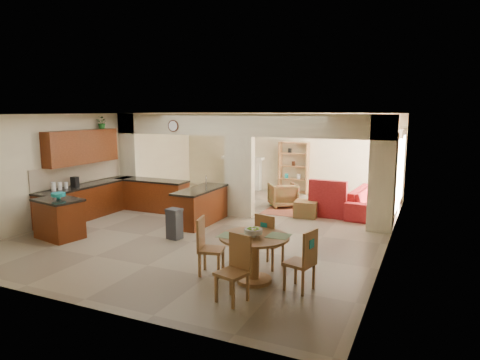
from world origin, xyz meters
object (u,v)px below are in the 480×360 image
at_px(dining_table, 254,252).
at_px(armchair, 283,195).
at_px(sofa, 372,202).
at_px(kitchen_island, 59,218).

height_order(dining_table, armchair, dining_table).
xyz_separation_m(dining_table, sofa, (1.18, 5.82, -0.17)).
relative_size(kitchen_island, dining_table, 0.99).
bearing_deg(sofa, kitchen_island, 135.29).
relative_size(sofa, armchair, 3.07).
distance_m(kitchen_island, dining_table, 5.03).
distance_m(sofa, armchair, 2.58).
bearing_deg(armchair, dining_table, 69.34).
bearing_deg(kitchen_island, armchair, 66.02).
xyz_separation_m(kitchen_island, sofa, (6.19, 5.32, -0.10)).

